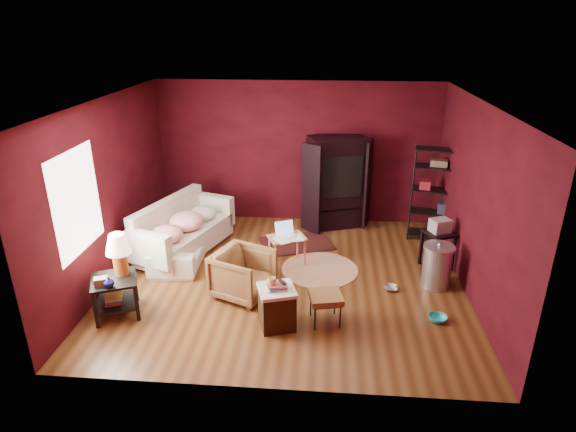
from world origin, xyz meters
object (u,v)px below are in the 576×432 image
at_px(laptop_desk, 287,240).
at_px(tv_armoire, 336,181).
at_px(wire_shelving, 436,191).
at_px(side_table, 117,267).
at_px(hamper, 277,306).
at_px(sofa, 184,234).
at_px(armchair, 243,272).

xyz_separation_m(laptop_desk, tv_armoire, (0.82, 1.70, 0.49)).
bearing_deg(wire_shelving, side_table, -137.66).
xyz_separation_m(hamper, wire_shelving, (2.61, 3.02, 0.66)).
height_order(sofa, hamper, sofa).
bearing_deg(laptop_desk, armchair, -142.51).
distance_m(laptop_desk, tv_armoire, 1.95).
bearing_deg(hamper, side_table, 175.58).
xyz_separation_m(sofa, wire_shelving, (4.46, 1.00, 0.57)).
distance_m(side_table, wire_shelving, 5.62).
height_order(hamper, tv_armoire, tv_armoire).
distance_m(side_table, laptop_desk, 2.75).
relative_size(hamper, laptop_desk, 0.91).
height_order(laptop_desk, tv_armoire, tv_armoire).
relative_size(laptop_desk, tv_armoire, 0.40).
bearing_deg(laptop_desk, tv_armoire, 39.76).
height_order(hamper, wire_shelving, wire_shelving).
bearing_deg(hamper, sofa, 132.51).
xyz_separation_m(laptop_desk, wire_shelving, (2.63, 1.23, 0.51)).
bearing_deg(hamper, armchair, 128.39).
bearing_deg(tv_armoire, sofa, -169.59).
height_order(hamper, laptop_desk, laptop_desk).
relative_size(armchair, tv_armoire, 0.44).
distance_m(armchair, side_table, 1.77).
xyz_separation_m(side_table, hamper, (2.23, -0.17, -0.40)).
xyz_separation_m(armchair, tv_armoire, (1.37, 2.76, 0.55)).
distance_m(armchair, laptop_desk, 1.20).
xyz_separation_m(side_table, laptop_desk, (2.21, 1.62, -0.25)).
bearing_deg(wire_shelving, laptop_desk, -143.05).
bearing_deg(armchair, wire_shelving, -31.63).
bearing_deg(wire_shelving, tv_armoire, 177.28).
xyz_separation_m(side_table, tv_armoire, (3.03, 3.32, 0.24)).
height_order(armchair, hamper, armchair).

